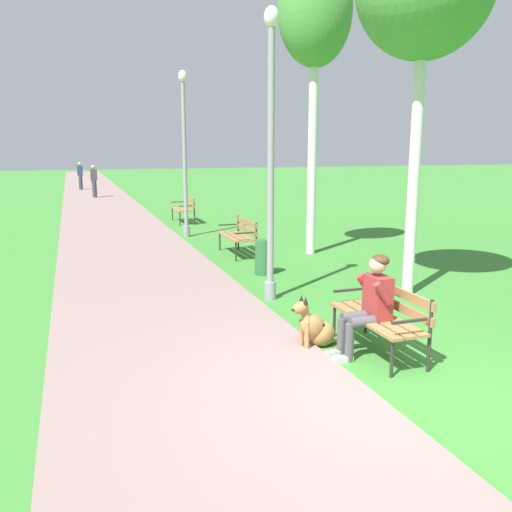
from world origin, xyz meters
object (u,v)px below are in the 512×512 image
object	(u,v)px
litter_bin	(264,257)
birch_tree_third	(315,14)
dog_shepherd	(316,328)
lamp_post_mid	(185,153)
park_bench_mid	(240,233)
person_seated_on_near_bench	(370,302)
park_bench_far	(185,207)
pedestrian_distant	(94,181)
pedestrian_further_distant	(80,176)
park_bench_near	(383,313)
lamp_post_near	(271,155)

from	to	relation	value
litter_bin	birch_tree_third	bearing A→B (deg)	43.12
dog_shepherd	lamp_post_mid	xyz separation A→B (m)	(0.22, 9.06, 2.09)
park_bench_mid	person_seated_on_near_bench	bearing A→B (deg)	-93.26
park_bench_mid	litter_bin	xyz separation A→B (m)	(-0.13, -2.06, -0.16)
park_bench_far	pedestrian_distant	world-z (taller)	pedestrian_distant
dog_shepherd	litter_bin	xyz separation A→B (m)	(0.74, 3.99, 0.09)
litter_bin	pedestrian_further_distant	distance (m)	23.96
lamp_post_mid	pedestrian_distant	world-z (taller)	lamp_post_mid
lamp_post_mid	litter_bin	size ratio (longest dim) A/B	6.48
birch_tree_third	park_bench_near	bearing A→B (deg)	-106.67
litter_bin	pedestrian_distant	distance (m)	18.36
park_bench_far	person_seated_on_near_bench	size ratio (longest dim) A/B	1.20
park_bench_near	litter_bin	xyz separation A→B (m)	(0.03, 4.40, -0.16)
lamp_post_mid	pedestrian_further_distant	world-z (taller)	lamp_post_mid
lamp_post_mid	pedestrian_further_distant	bearing A→B (deg)	97.57
park_bench_mid	lamp_post_mid	bearing A→B (deg)	102.15
dog_shepherd	lamp_post_near	distance (m)	3.12
pedestrian_further_distant	birch_tree_third	bearing A→B (deg)	-77.77
park_bench_mid	dog_shepherd	xyz separation A→B (m)	(-0.87, -6.05, -0.25)
person_seated_on_near_bench	litter_bin	xyz separation A→B (m)	(0.24, 4.43, -0.33)
lamp_post_near	lamp_post_mid	bearing A→B (deg)	90.13
person_seated_on_near_bench	park_bench_far	bearing A→B (deg)	88.77
lamp_post_near	park_bench_far	bearing A→B (deg)	86.87
dog_shepherd	litter_bin	distance (m)	4.05
park_bench_near	lamp_post_near	world-z (taller)	lamp_post_near
lamp_post_mid	birch_tree_third	world-z (taller)	birch_tree_third
dog_shepherd	pedestrian_distant	xyz separation A→B (m)	(-1.72, 22.17, 0.58)
park_bench_far	park_bench_mid	bearing A→B (deg)	-89.02
park_bench_near	park_bench_mid	distance (m)	6.46
park_bench_far	pedestrian_further_distant	size ratio (longest dim) A/B	0.91
lamp_post_near	pedestrian_further_distant	size ratio (longest dim) A/B	2.79
park_bench_near	lamp_post_mid	xyz separation A→B (m)	(-0.49, 9.47, 1.83)
lamp_post_near	pedestrian_distant	xyz separation A→B (m)	(-1.95, 19.90, -1.54)
lamp_post_near	park_bench_near	bearing A→B (deg)	-80.06
birch_tree_third	pedestrian_distant	world-z (taller)	birch_tree_third
dog_shepherd	pedestrian_distant	world-z (taller)	pedestrian_distant
person_seated_on_near_bench	pedestrian_further_distant	size ratio (longest dim) A/B	0.76
park_bench_mid	birch_tree_third	world-z (taller)	birch_tree_third
birch_tree_third	pedestrian_distant	size ratio (longest dim) A/B	4.06
dog_shepherd	lamp_post_mid	bearing A→B (deg)	88.61
dog_shepherd	lamp_post_mid	distance (m)	9.30
pedestrian_distant	park_bench_near	bearing A→B (deg)	-83.87
birch_tree_third	litter_bin	world-z (taller)	birch_tree_third
lamp_post_mid	birch_tree_third	distance (m)	5.11
birch_tree_third	pedestrian_further_distant	xyz separation A→B (m)	(-4.79, 22.10, -4.54)
person_seated_on_near_bench	dog_shepherd	xyz separation A→B (m)	(-0.50, 0.44, -0.42)
dog_shepherd	lamp_post_near	xyz separation A→B (m)	(0.23, 2.28, 2.12)
lamp_post_near	birch_tree_third	xyz separation A→B (m)	(2.29, 3.38, 3.00)
park_bench_mid	litter_bin	size ratio (longest dim) A/B	2.14
lamp_post_near	pedestrian_further_distant	xyz separation A→B (m)	(-2.50, 25.48, -1.54)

